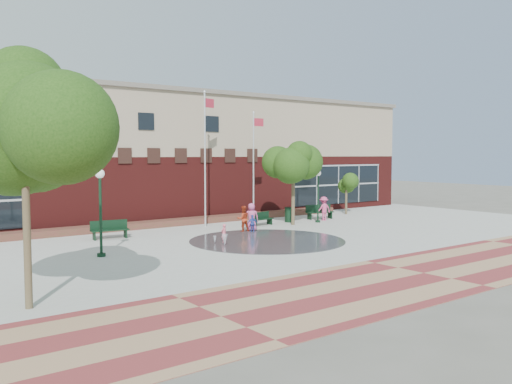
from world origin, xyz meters
TOP-DOWN VIEW (x-y plane):
  - ground at (0.00, 0.00)m, footprint 120.00×120.00m
  - plaza_concrete at (0.00, 4.00)m, footprint 46.00×18.00m
  - paver_band at (0.00, -7.00)m, footprint 46.00×6.00m
  - splash_pad at (0.00, 3.00)m, footprint 8.40×8.40m
  - library_building at (0.00, 17.48)m, footprint 44.40×10.40m
  - flower_bed at (0.00, 11.60)m, footprint 26.00×1.20m
  - flagpole_left at (0.34, 9.85)m, footprint 0.98×0.40m
  - flagpole_right at (3.16, 8.43)m, footprint 0.92×0.15m
  - lamp_left at (-8.87, 3.95)m, footprint 0.43×0.43m
  - lamp_right at (7.65, 7.12)m, footprint 0.38×0.38m
  - bench_left at (-6.58, 8.67)m, footprint 2.12×0.86m
  - bench_mid at (3.56, 8.11)m, footprint 1.82×0.78m
  - bench_right at (9.07, 8.44)m, footprint 2.14×0.99m
  - trash_can at (6.14, 8.39)m, footprint 0.64×0.64m
  - tree_big_left at (-13.72, -2.82)m, footprint 5.22×5.22m
  - tree_mid at (5.41, 7.13)m, footprint 3.28×3.28m
  - tree_small_right at (12.95, 9.54)m, footprint 1.89×1.89m
  - water_jet_a at (-2.84, 2.86)m, footprint 0.31×0.31m
  - water_jet_b at (-2.82, 3.82)m, footprint 0.18×0.18m
  - child_splash at (-2.27, 3.80)m, footprint 0.42×0.33m
  - adult_red at (0.97, 6.59)m, footprint 0.90×0.78m
  - adult_pink at (1.56, 6.53)m, footprint 1.00×0.91m
  - child_blue at (1.24, 6.00)m, footprint 0.68×0.45m
  - person_bench at (8.70, 7.65)m, footprint 1.16×0.74m

SIDE VIEW (x-z plane):
  - ground at x=0.00m, z-range 0.00..0.00m
  - flower_bed at x=0.00m, z-range -0.20..0.20m
  - water_jet_a at x=-2.84m, z-range -0.30..0.30m
  - water_jet_b at x=-2.82m, z-range -0.20..0.20m
  - plaza_concrete at x=0.00m, z-range 0.00..0.01m
  - paver_band at x=0.00m, z-range 0.00..0.01m
  - splash_pad at x=0.00m, z-range 0.00..0.01m
  - bench_mid at x=3.56m, z-range -0.16..0.73m
  - bench_left at x=-6.58m, z-range -0.18..0.85m
  - bench_right at x=9.07m, z-range -0.18..0.86m
  - child_splash at x=-2.27m, z-range 0.00..1.02m
  - trash_can at x=6.14m, z-range 0.01..1.06m
  - child_blue at x=1.24m, z-range 0.00..1.07m
  - adult_red at x=0.97m, z-range 0.00..1.58m
  - person_bench at x=8.70m, z-range 0.00..1.70m
  - adult_pink at x=1.56m, z-range 0.00..1.72m
  - lamp_right at x=7.65m, z-range 0.44..4.02m
  - tree_small_right at x=12.95m, z-range 0.74..3.98m
  - lamp_left at x=-8.87m, z-range 0.49..4.51m
  - tree_mid at x=5.41m, z-range 1.26..6.79m
  - flagpole_right at x=3.16m, z-range 0.44..7.88m
  - library_building at x=0.00m, z-range 0.04..9.24m
  - flagpole_left at x=0.34m, z-range 0.50..9.21m
  - tree_big_left at x=-13.72m, z-range 1.79..10.13m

